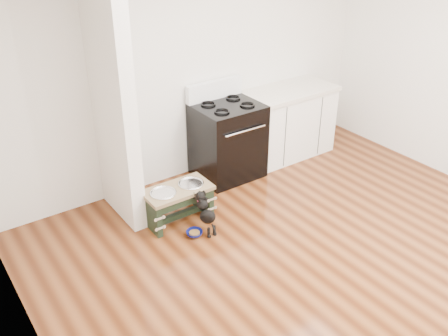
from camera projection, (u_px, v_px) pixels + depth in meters
ground at (341, 275)px, 4.57m from camera, size 5.00×5.00×0.00m
room_shell at (365, 111)px, 3.80m from camera, size 5.00×5.00×5.00m
partition_wall at (112, 96)px, 4.85m from camera, size 0.15×0.80×2.70m
oven_range at (227, 139)px, 6.02m from camera, size 0.76×0.69×1.14m
cabinet_run at (287, 122)px, 6.54m from camera, size 1.24×0.64×0.91m
dog_feeder at (178, 198)px, 5.23m from camera, size 0.72×0.38×0.41m
puppy at (206, 212)px, 5.07m from camera, size 0.13×0.37×0.44m
floor_bowl at (194, 233)px, 5.10m from camera, size 0.22×0.22×0.05m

